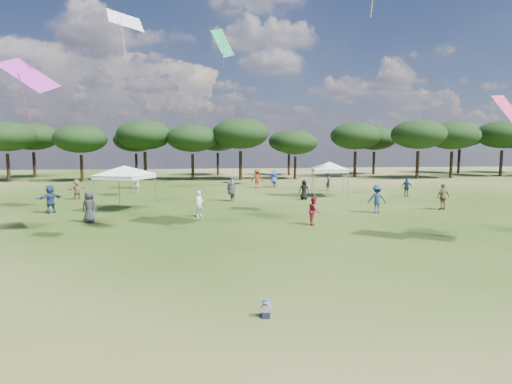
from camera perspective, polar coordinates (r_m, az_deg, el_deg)
ground at (r=9.45m, az=4.22°, el=-21.13°), size 140.00×140.00×0.00m
tree_line at (r=55.78m, az=-3.30°, el=7.43°), size 108.78×17.63×7.77m
tent_left at (r=29.35m, az=-17.13°, el=3.14°), size 5.52×5.52×3.29m
tent_right at (r=36.37m, az=9.79°, el=3.80°), size 5.61×5.61×3.23m
toddler at (r=11.21m, az=1.36°, el=-15.34°), size 0.34×0.37×0.48m
festival_crowd at (r=33.90m, az=-1.96°, el=0.46°), size 28.04×21.72×1.91m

